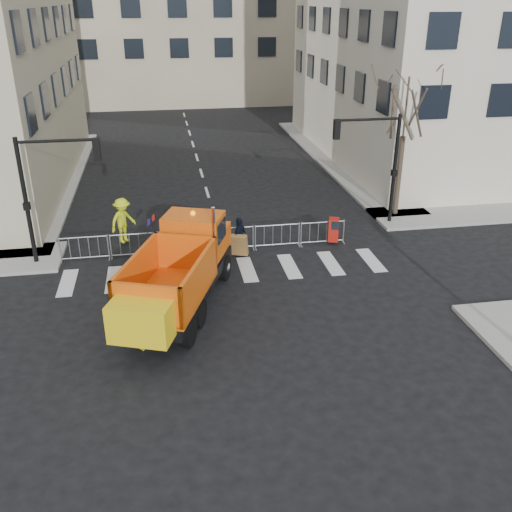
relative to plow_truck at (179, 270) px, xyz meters
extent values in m
plane|color=black|center=(2.18, -2.65, -1.57)|extent=(120.00, 120.00, 0.00)
cube|color=gray|center=(2.18, 5.85, -1.49)|extent=(64.00, 5.00, 0.15)
cylinder|color=black|center=(-5.82, 4.85, 1.13)|extent=(0.18, 0.18, 5.40)
cylinder|color=black|center=(10.68, 6.85, 1.13)|extent=(0.18, 0.18, 5.40)
cube|color=black|center=(0.07, 0.20, -0.68)|extent=(4.35, 7.00, 0.42)
cylinder|color=black|center=(0.01, 2.80, -1.06)|extent=(0.66, 1.07, 1.02)
cylinder|color=black|center=(1.84, 2.11, -1.06)|extent=(0.66, 1.07, 1.02)
cylinder|color=black|center=(-1.26, -0.59, -1.06)|extent=(0.66, 1.07, 1.02)
cylinder|color=black|center=(0.56, -1.27, -1.06)|extent=(0.66, 1.07, 1.02)
cylinder|color=black|center=(-1.69, -1.71, -1.06)|extent=(0.66, 1.07, 1.02)
cylinder|color=black|center=(0.13, -2.40, -1.06)|extent=(0.66, 1.07, 1.02)
cube|color=#DD530C|center=(1.12, 2.97, -0.04)|extent=(2.35, 2.08, 0.93)
cube|color=#DD530C|center=(0.70, 1.85, 0.52)|extent=(2.52, 2.14, 1.67)
cylinder|color=silver|center=(1.36, 0.85, 0.85)|extent=(0.13, 0.13, 2.23)
cube|color=#DD530C|center=(-0.38, -1.02, 0.29)|extent=(3.61, 4.64, 1.53)
cube|color=yellow|center=(-1.27, -3.36, 0.01)|extent=(2.06, 1.52, 1.21)
cube|color=brown|center=(1.68, 4.45, -0.96)|extent=(2.97, 1.55, 1.04)
imported|color=black|center=(0.93, 4.35, -0.76)|extent=(0.65, 0.49, 1.60)
imported|color=black|center=(1.76, 4.35, -0.58)|extent=(1.21, 1.13, 1.97)
imported|color=black|center=(2.79, 4.35, -0.69)|extent=(0.91, 1.10, 1.76)
imported|color=#CAD719|center=(-2.21, 6.35, -0.38)|extent=(1.50, 1.47, 2.07)
cube|color=#AF160D|center=(7.16, 4.84, -0.87)|extent=(0.56, 0.52, 1.10)
camera|label=1|loc=(-0.35, -18.19, 8.76)|focal=40.00mm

